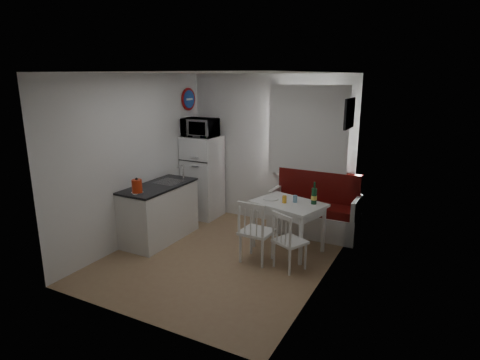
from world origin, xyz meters
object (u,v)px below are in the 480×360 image
object	(u,v)px
kitchen_counter	(160,212)
kettle	(137,186)
chair_left	(254,226)
wine_bottle	(314,193)
fridge	(203,177)
bench	(314,214)
chair_right	(288,236)
microwave	(200,128)
dining_table	(289,208)

from	to	relation	value
kitchen_counter	kettle	distance (m)	0.78
chair_left	wine_bottle	bearing A→B (deg)	53.94
chair_left	kettle	bearing A→B (deg)	-163.17
fridge	wine_bottle	distance (m)	2.37
kitchen_counter	wine_bottle	bearing A→B (deg)	16.04
bench	chair_right	world-z (taller)	bench
bench	microwave	xyz separation A→B (m)	(-2.10, -0.16, 1.33)
kitchen_counter	wine_bottle	world-z (taller)	kitchen_counter
chair_left	microwave	xyz separation A→B (m)	(-1.69, 1.29, 1.11)
fridge	wine_bottle	size ratio (longest dim) A/B	4.56
kitchen_counter	wine_bottle	distance (m)	2.45
bench	chair_left	world-z (taller)	bench
chair_left	microwave	size ratio (longest dim) A/B	0.83
dining_table	fridge	world-z (taller)	fridge
bench	wine_bottle	bearing A→B (deg)	-74.68
fridge	microwave	distance (m)	0.92
fridge	microwave	world-z (taller)	microwave
bench	wine_bottle	xyz separation A→B (m)	(0.19, -0.69, 0.57)
microwave	wine_bottle	distance (m)	2.47
dining_table	kettle	world-z (taller)	kettle
kitchen_counter	chair_left	size ratio (longest dim) A/B	2.71
kettle	wine_bottle	bearing A→B (deg)	27.95
bench	chair_left	xyz separation A→B (m)	(-0.41, -1.46, 0.22)
dining_table	kettle	size ratio (longest dim) A/B	4.88
chair_right	kettle	world-z (taller)	kettle
kitchen_counter	fridge	distance (m)	1.28
fridge	kettle	size ratio (longest dim) A/B	6.40
kettle	wine_bottle	xyz separation A→B (m)	(2.26, 1.20, -0.11)
chair_right	wine_bottle	world-z (taller)	wine_bottle
kitchen_counter	wine_bottle	size ratio (longest dim) A/B	4.00
bench	dining_table	xyz separation A→B (m)	(-0.16, -0.79, 0.32)
kitchen_counter	bench	distance (m)	2.52
dining_table	wine_bottle	bearing A→B (deg)	31.86
chair_right	kettle	size ratio (longest dim) A/B	2.15
kitchen_counter	microwave	xyz separation A→B (m)	(0.02, 1.19, 1.21)
dining_table	microwave	world-z (taller)	microwave
kitchen_counter	microwave	size ratio (longest dim) A/B	2.24
bench	dining_table	size ratio (longest dim) A/B	1.26
kitchen_counter	bench	xyz separation A→B (m)	(2.12, 1.36, -0.11)
dining_table	chair_left	distance (m)	0.72
microwave	kettle	bearing A→B (deg)	-89.01
microwave	kitchen_counter	bearing A→B (deg)	-90.94
kitchen_counter	chair_right	distance (m)	2.22
chair_right	microwave	size ratio (longest dim) A/B	0.86
microwave	kettle	distance (m)	1.85
microwave	kettle	world-z (taller)	microwave
microwave	dining_table	bearing A→B (deg)	-17.94
kitchen_counter	microwave	distance (m)	1.70
wine_bottle	kettle	bearing A→B (deg)	-152.05
dining_table	bench	bearing A→B (deg)	94.49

